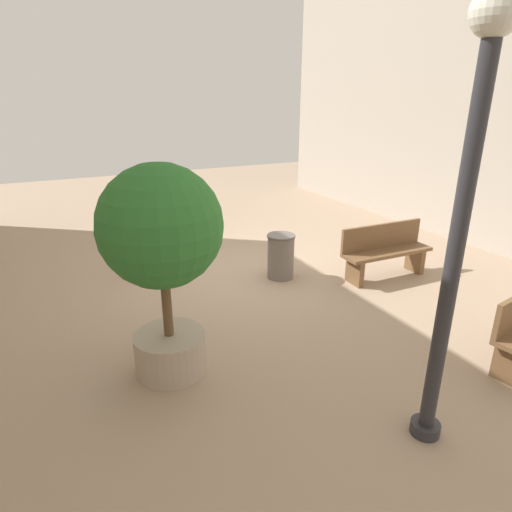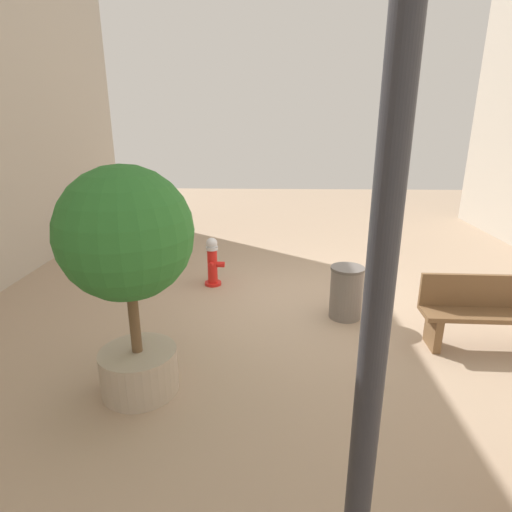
% 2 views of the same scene
% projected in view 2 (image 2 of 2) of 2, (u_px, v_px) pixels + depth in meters
% --- Properties ---
extents(ground_plane, '(23.40, 23.40, 0.00)m').
position_uv_depth(ground_plane, '(302.00, 302.00, 6.82)').
color(ground_plane, tan).
extents(fire_hydrant, '(0.37, 0.40, 0.88)m').
position_uv_depth(fire_hydrant, '(213.00, 262.00, 7.39)').
color(fire_hydrant, red).
rests_on(fire_hydrant, ground_plane).
extents(bench_near, '(1.72, 0.49, 0.95)m').
position_uv_depth(bench_near, '(488.00, 311.00, 5.34)').
color(bench_near, brown).
rests_on(bench_near, ground_plane).
extents(planter_tree, '(1.34, 1.34, 2.45)m').
position_uv_depth(planter_tree, '(127.00, 252.00, 4.10)').
color(planter_tree, tan).
rests_on(planter_tree, ground_plane).
extents(street_lamp, '(0.36, 0.36, 3.79)m').
position_uv_depth(street_lamp, '(385.00, 235.00, 1.81)').
color(street_lamp, '#2D2D33').
rests_on(street_lamp, ground_plane).
extents(trash_bin, '(0.50, 0.50, 0.80)m').
position_uv_depth(trash_bin, '(346.00, 292.00, 6.17)').
color(trash_bin, slate).
rests_on(trash_bin, ground_plane).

